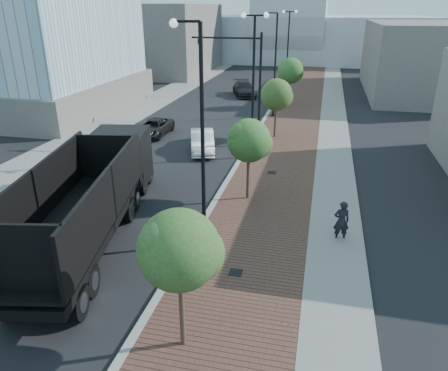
% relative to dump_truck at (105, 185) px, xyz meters
% --- Properties ---
extents(sidewalk, '(7.00, 140.00, 0.12)m').
position_rel_dump_truck_xyz_m(sidewalk, '(8.32, 28.47, -1.59)').
color(sidewalk, '#4C2D23').
rests_on(sidewalk, ground).
extents(concrete_strip, '(2.40, 140.00, 0.13)m').
position_rel_dump_truck_xyz_m(concrete_strip, '(11.02, 28.47, -1.58)').
color(concrete_strip, slate).
rests_on(concrete_strip, ground).
extents(curb, '(0.30, 140.00, 0.14)m').
position_rel_dump_truck_xyz_m(curb, '(4.82, 28.47, -1.58)').
color(curb, gray).
rests_on(curb, ground).
extents(west_sidewalk, '(4.00, 140.00, 0.12)m').
position_rel_dump_truck_xyz_m(west_sidewalk, '(-8.18, 28.47, -1.59)').
color(west_sidewalk, slate).
rests_on(west_sidewalk, ground).
extents(dump_truck, '(5.59, 14.29, 3.91)m').
position_rel_dump_truck_xyz_m(dump_truck, '(0.00, 0.00, 0.00)').
color(dump_truck, black).
rests_on(dump_truck, ground).
extents(white_sedan, '(2.88, 4.81, 1.50)m').
position_rel_dump_truck_xyz_m(white_sedan, '(1.78, 10.90, -0.90)').
color(white_sedan, silver).
rests_on(white_sedan, ground).
extents(dark_car_mid, '(2.21, 4.67, 1.29)m').
position_rel_dump_truck_xyz_m(dark_car_mid, '(-3.17, 13.97, -1.01)').
color(dark_car_mid, black).
rests_on(dark_car_mid, ground).
extents(dark_car_far, '(3.92, 5.87, 1.58)m').
position_rel_dump_truck_xyz_m(dark_car_far, '(0.88, 31.97, -0.86)').
color(dark_car_far, black).
rests_on(dark_car_far, ground).
extents(pedestrian, '(0.77, 0.59, 1.90)m').
position_rel_dump_truck_xyz_m(pedestrian, '(11.18, 0.16, -0.70)').
color(pedestrian, black).
rests_on(pedestrian, ground).
extents(streetlight_1, '(1.44, 0.56, 9.21)m').
position_rel_dump_truck_xyz_m(streetlight_1, '(5.31, -1.53, 2.69)').
color(streetlight_1, black).
rests_on(streetlight_1, ground).
extents(streetlight_2, '(1.72, 0.56, 9.28)m').
position_rel_dump_truck_xyz_m(streetlight_2, '(5.42, 10.47, 3.17)').
color(streetlight_2, black).
rests_on(streetlight_2, ground).
extents(streetlight_3, '(1.44, 0.56, 9.21)m').
position_rel_dump_truck_xyz_m(streetlight_3, '(5.31, 22.47, 2.69)').
color(streetlight_3, black).
rests_on(streetlight_3, ground).
extents(streetlight_4, '(1.72, 0.56, 9.28)m').
position_rel_dump_truck_xyz_m(streetlight_4, '(5.42, 34.47, 3.17)').
color(streetlight_4, black).
rests_on(streetlight_4, ground).
extents(traffic_mast, '(5.09, 0.20, 8.00)m').
position_rel_dump_truck_xyz_m(traffic_mast, '(4.52, 13.47, 3.33)').
color(traffic_mast, black).
rests_on(traffic_mast, ground).
extents(tree_0, '(2.39, 2.34, 4.59)m').
position_rel_dump_truck_xyz_m(tree_0, '(6.47, -7.51, 1.76)').
color(tree_0, '#382619').
rests_on(tree_0, ground).
extents(tree_1, '(2.32, 2.25, 4.44)m').
position_rel_dump_truck_xyz_m(tree_1, '(6.47, 3.49, 1.65)').
color(tree_1, '#382619').
rests_on(tree_1, ground).
extents(tree_2, '(2.48, 2.44, 4.63)m').
position_rel_dump_truck_xyz_m(tree_2, '(6.47, 15.49, 1.75)').
color(tree_2, '#382619').
rests_on(tree_2, ground).
extents(tree_3, '(2.61, 2.60, 4.92)m').
position_rel_dump_truck_xyz_m(tree_3, '(6.47, 27.49, 1.95)').
color(tree_3, '#382619').
rests_on(tree_3, ground).
extents(tower_podium, '(19.00, 19.00, 3.00)m').
position_rel_dump_truck_xyz_m(tower_podium, '(-19.18, 20.47, -0.15)').
color(tower_podium, '#5E5854').
rests_on(tower_podium, ground).
extents(convention_center, '(50.00, 30.00, 50.00)m').
position_rel_dump_truck_xyz_m(convention_center, '(2.82, 73.47, 4.36)').
color(convention_center, '#B0B6BB').
rests_on(convention_center, ground).
extents(commercial_block_nw, '(14.00, 20.00, 10.00)m').
position_rel_dump_truck_xyz_m(commercial_block_nw, '(-15.18, 48.47, 3.35)').
color(commercial_block_nw, '#5F5A56').
rests_on(commercial_block_nw, ground).
extents(commercial_block_ne, '(12.00, 22.00, 8.00)m').
position_rel_dump_truck_xyz_m(commercial_block_ne, '(20.82, 38.47, 2.35)').
color(commercial_block_ne, '#645E5A').
rests_on(commercial_block_ne, ground).
extents(utility_cover_1, '(0.50, 0.50, 0.02)m').
position_rel_dump_truck_xyz_m(utility_cover_1, '(7.22, -3.53, -1.52)').
color(utility_cover_1, black).
rests_on(utility_cover_1, sidewalk).
extents(utility_cover_2, '(0.50, 0.50, 0.02)m').
position_rel_dump_truck_xyz_m(utility_cover_2, '(7.22, 7.47, -1.52)').
color(utility_cover_2, black).
rests_on(utility_cover_2, sidewalk).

